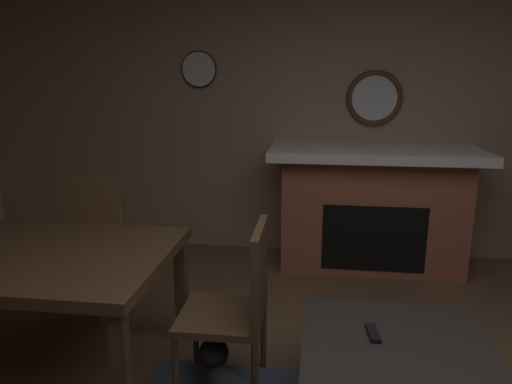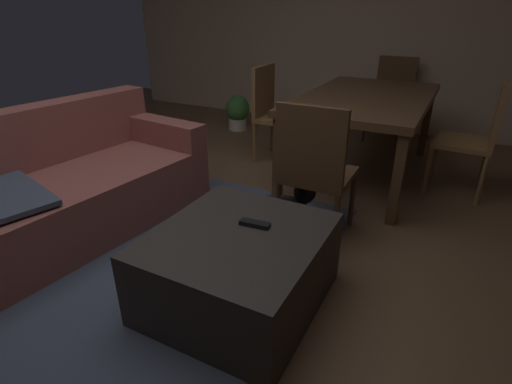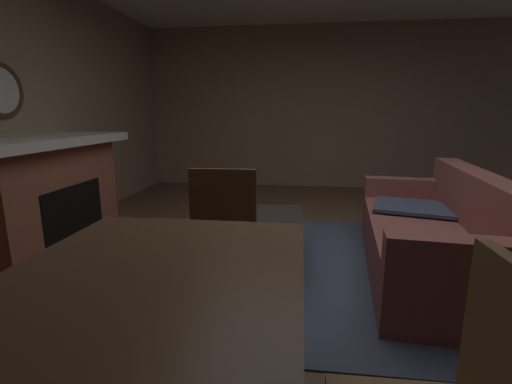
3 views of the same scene
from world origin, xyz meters
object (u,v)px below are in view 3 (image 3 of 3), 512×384
Objects in this scene: couch at (434,238)px; ottoman_coffee_table at (253,240)px; tv_remote at (247,219)px; dining_table at (113,339)px; fireplace at (44,194)px; round_wall_mirror at (1,90)px; dining_chair_west at (220,235)px; small_dog at (261,288)px.

ottoman_coffee_table is at bearing -90.79° from couch.
ottoman_coffee_table is 5.63× the size of tv_remote.
couch is at bearing 142.81° from dining_table.
fireplace is 3.62× the size of round_wall_mirror.
dining_table is at bearing 40.75° from fireplace.
dining_chair_west is (0.79, -0.11, 0.32)m from ottoman_coffee_table.
fireplace reaches higher than dining_chair_west.
round_wall_mirror is at bearing -92.00° from ottoman_coffee_table.
dining_chair_west is at bearing 65.10° from fireplace.
small_dog is (0.67, 0.19, -0.26)m from tv_remote.
dining_table reaches higher than ottoman_coffee_table.
couch is at bearing 89.21° from ottoman_coffee_table.
dining_table is at bearing 0.04° from dining_chair_west.
round_wall_mirror is at bearing -99.83° from tv_remote.
small_dog is at bearing -60.13° from couch.
fireplace is 0.98× the size of dining_table.
couch is 13.35× the size of tv_remote.
dining_chair_west is at bearing -179.96° from dining_table.
fireplace is at bearing 90.00° from round_wall_mirror.
round_wall_mirror reaches higher than small_dog.
couch is at bearing 119.87° from small_dog.
round_wall_mirror reaches higher than dining_chair_west.
dining_chair_west is at bearing -86.85° from small_dog.
dining_chair_west is (0.86, 2.15, -0.95)m from round_wall_mirror.
fireplace is at bearing -114.90° from dining_chair_west.
round_wall_mirror is 0.55× the size of ottoman_coffee_table.
small_dog is (0.75, -1.31, -0.13)m from couch.
small_dog is (-1.31, 0.26, -0.50)m from dining_table.
couch reaches higher than dining_table.
ottoman_coffee_table is at bearing 172.27° from dining_chair_west.
tv_remote is 0.29× the size of small_dog.
small_dog is (0.85, 2.12, -0.37)m from fireplace.
tv_remote is (0.18, 2.22, -1.04)m from round_wall_mirror.
fireplace is 2.32m from small_dog.
tv_remote is 0.09× the size of dining_table.
couch is at bearing 116.04° from dining_chair_west.
couch is 2.30× the size of dining_chair_west.
dining_table is at bearing -11.10° from small_dog.
couch is 2.62m from dining_table.
ottoman_coffee_table is (-0.02, -1.46, -0.09)m from couch.
dining_chair_west reaches higher than couch.
round_wall_mirror reaches higher than tv_remote.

